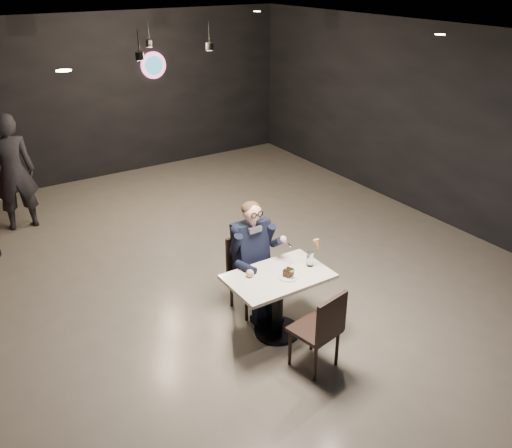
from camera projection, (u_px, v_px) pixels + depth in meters
floor at (241, 268)px, 7.40m from camera, size 9.00×9.00×0.00m
wall_sign at (153, 65)px, 10.30m from camera, size 0.50×0.06×0.50m
pendant_lights at (165, 32)px, 7.66m from camera, size 1.40×1.20×0.36m
main_table at (278, 304)px, 5.95m from camera, size 1.10×0.70×0.75m
chair_far at (251, 276)px, 6.33m from camera, size 0.42×0.46×0.92m
chair_near at (315, 328)px, 5.43m from camera, size 0.50×0.53×0.92m
seated_man at (251, 256)px, 6.22m from camera, size 0.60×0.80×1.44m
dessert_plate at (288, 277)px, 5.75m from camera, size 0.21×0.21×0.01m
cake_slice at (288, 273)px, 5.74m from camera, size 0.12×0.11×0.07m
mint_leaf at (292, 271)px, 5.68m from camera, size 0.06×0.04×0.01m
sundae_glass at (310, 259)px, 5.93m from camera, size 0.08×0.08×0.17m
wafer_cone at (317, 245)px, 5.87m from camera, size 0.08×0.08×0.14m
passerby at (13, 172)px, 8.16m from camera, size 0.69×0.47×1.83m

